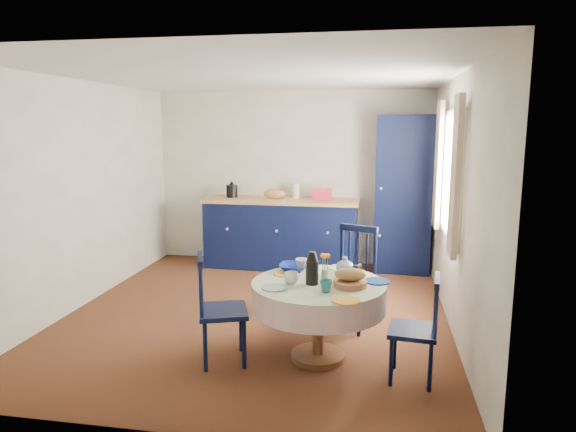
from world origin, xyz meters
name	(u,v)px	position (x,y,z in m)	size (l,w,h in m)	color
floor	(258,313)	(0.00, 0.00, 0.00)	(4.50, 4.50, 0.00)	black
ceiling	(255,75)	(0.00, 0.00, 2.50)	(4.50, 4.50, 0.00)	white
wall_back	(292,178)	(0.00, 2.25, 1.25)	(4.00, 0.02, 2.50)	white
wall_left	(81,194)	(-2.00, 0.00, 1.25)	(0.02, 4.50, 2.50)	white
wall_right	(456,204)	(2.00, 0.00, 1.25)	(0.02, 4.50, 2.50)	white
window	(449,173)	(1.95, 0.30, 1.52)	(0.10, 1.74, 1.45)	white
kitchen_counter	(281,232)	(-0.10, 1.90, 0.50)	(2.20, 0.70, 1.22)	black
pantry_cabinet	(404,194)	(1.60, 2.00, 1.07)	(0.79, 0.59, 2.14)	black
dining_table	(320,296)	(0.78, -0.98, 0.57)	(1.17, 1.15, 0.97)	brown
chair_left	(218,308)	(-0.06, -1.18, 0.48)	(0.52, 0.53, 0.94)	black
chair_far	(352,276)	(1.01, -0.16, 0.51)	(0.58, 0.56, 1.01)	black
chair_right	(418,328)	(1.58, -1.22, 0.44)	(0.41, 0.42, 0.86)	black
mug_a	(291,278)	(0.55, -1.05, 0.74)	(0.12, 0.12, 0.10)	silver
mug_b	(326,286)	(0.86, -1.21, 0.74)	(0.10, 0.10, 0.10)	#287470
mug_c	(353,272)	(1.05, -0.76, 0.73)	(0.11, 0.11, 0.09)	black
mug_d	(301,264)	(0.57, -0.61, 0.74)	(0.11, 0.11, 0.10)	silver
cobalt_bowl	(294,268)	(0.51, -0.68, 0.72)	(0.27, 0.27, 0.07)	navy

